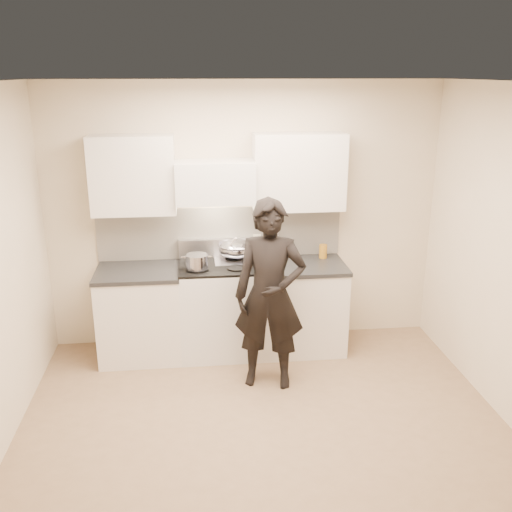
{
  "coord_description": "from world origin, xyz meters",
  "views": [
    {
      "loc": [
        -0.51,
        -3.93,
        2.77
      ],
      "look_at": [
        0.05,
        1.05,
        1.14
      ],
      "focal_mm": 40.0,
      "sensor_mm": 36.0,
      "label": 1
    }
  ],
  "objects_px": {
    "stove": "(218,308)",
    "wok": "(236,249)",
    "person": "(270,295)",
    "utensil_crock": "(275,250)",
    "counter_right": "(299,306)"
  },
  "relations": [
    {
      "from": "utensil_crock",
      "to": "person",
      "type": "height_order",
      "value": "person"
    },
    {
      "from": "wok",
      "to": "person",
      "type": "height_order",
      "value": "person"
    },
    {
      "from": "wok",
      "to": "person",
      "type": "relative_size",
      "value": 0.26
    },
    {
      "from": "stove",
      "to": "wok",
      "type": "distance_m",
      "value": 0.63
    },
    {
      "from": "person",
      "to": "stove",
      "type": "bearing_deg",
      "value": 135.07
    },
    {
      "from": "stove",
      "to": "counter_right",
      "type": "bearing_deg",
      "value": 0.0
    },
    {
      "from": "wok",
      "to": "utensil_crock",
      "type": "bearing_deg",
      "value": 5.16
    },
    {
      "from": "utensil_crock",
      "to": "wok",
      "type": "bearing_deg",
      "value": -174.84
    },
    {
      "from": "utensil_crock",
      "to": "counter_right",
      "type": "bearing_deg",
      "value": -39.41
    },
    {
      "from": "stove",
      "to": "person",
      "type": "height_order",
      "value": "person"
    },
    {
      "from": "stove",
      "to": "counter_right",
      "type": "height_order",
      "value": "stove"
    },
    {
      "from": "stove",
      "to": "wok",
      "type": "height_order",
      "value": "wok"
    },
    {
      "from": "stove",
      "to": "counter_right",
      "type": "xyz_separation_m",
      "value": [
        0.83,
        0.0,
        -0.01
      ]
    },
    {
      "from": "counter_right",
      "to": "utensil_crock",
      "type": "height_order",
      "value": "utensil_crock"
    },
    {
      "from": "counter_right",
      "to": "utensil_crock",
      "type": "distance_m",
      "value": 0.62
    }
  ]
}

